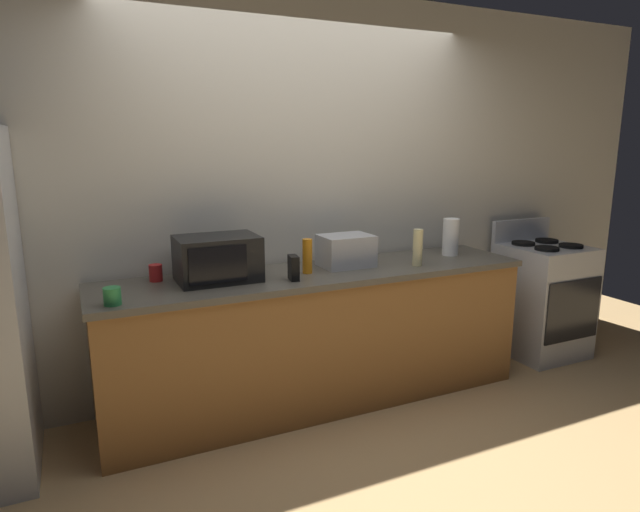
# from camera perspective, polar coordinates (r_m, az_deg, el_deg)

# --- Properties ---
(ground_plane) EXTENTS (8.00, 8.00, 0.00)m
(ground_plane) POSITION_cam_1_polar(r_m,az_deg,el_deg) (3.47, 2.93, -17.66)
(ground_plane) COLOR tan
(back_wall) EXTENTS (6.40, 0.10, 2.70)m
(back_wall) POSITION_cam_1_polar(r_m,az_deg,el_deg) (3.77, -2.65, 6.40)
(back_wall) COLOR beige
(back_wall) RESTS_ON ground_plane
(counter_run) EXTENTS (2.84, 0.64, 0.90)m
(counter_run) POSITION_cam_1_polar(r_m,az_deg,el_deg) (3.61, 0.00, -8.55)
(counter_run) COLOR brown
(counter_run) RESTS_ON ground_plane
(stove_range) EXTENTS (0.60, 0.61, 1.08)m
(stove_range) POSITION_cam_1_polar(r_m,az_deg,el_deg) (4.76, 22.44, -4.21)
(stove_range) COLOR #B7BABF
(stove_range) RESTS_ON ground_plane
(microwave) EXTENTS (0.48, 0.35, 0.27)m
(microwave) POSITION_cam_1_polar(r_m,az_deg,el_deg) (3.27, -10.80, -0.26)
(microwave) COLOR black
(microwave) RESTS_ON counter_run
(toaster_oven) EXTENTS (0.34, 0.26, 0.21)m
(toaster_oven) POSITION_cam_1_polar(r_m,az_deg,el_deg) (3.60, 2.75, 0.57)
(toaster_oven) COLOR #B7BABF
(toaster_oven) RESTS_ON counter_run
(paper_towel_roll) EXTENTS (0.12, 0.12, 0.27)m
(paper_towel_roll) POSITION_cam_1_polar(r_m,az_deg,el_deg) (4.05, 13.66, 1.97)
(paper_towel_roll) COLOR white
(paper_towel_roll) RESTS_ON counter_run
(cordless_phone) EXTENTS (0.07, 0.12, 0.15)m
(cordless_phone) POSITION_cam_1_polar(r_m,az_deg,el_deg) (3.24, -2.82, -1.26)
(cordless_phone) COLOR black
(cordless_phone) RESTS_ON counter_run
(bottle_dish_soap) EXTENTS (0.06, 0.06, 0.22)m
(bottle_dish_soap) POSITION_cam_1_polar(r_m,az_deg,el_deg) (3.40, -1.35, -0.01)
(bottle_dish_soap) COLOR orange
(bottle_dish_soap) RESTS_ON counter_run
(bottle_hand_soap) EXTENTS (0.07, 0.07, 0.25)m
(bottle_hand_soap) POSITION_cam_1_polar(r_m,az_deg,el_deg) (3.66, 10.30, 0.89)
(bottle_hand_soap) COLOR beige
(bottle_hand_soap) RESTS_ON counter_run
(mug_green) EXTENTS (0.09, 0.09, 0.09)m
(mug_green) POSITION_cam_1_polar(r_m,az_deg,el_deg) (2.95, -21.13, -3.99)
(mug_green) COLOR #2D8C47
(mug_green) RESTS_ON counter_run
(mug_red) EXTENTS (0.08, 0.08, 0.10)m
(mug_red) POSITION_cam_1_polar(r_m,az_deg,el_deg) (3.37, -16.99, -1.72)
(mug_red) COLOR red
(mug_red) RESTS_ON counter_run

